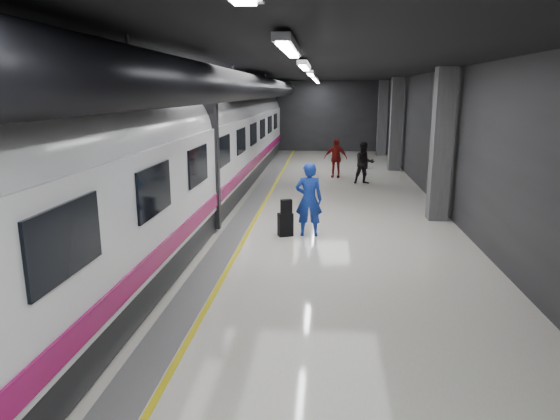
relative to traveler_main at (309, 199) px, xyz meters
name	(u,v)px	position (x,y,z in m)	size (l,w,h in m)	color
ground	(282,233)	(-0.72, 0.13, -1.00)	(40.00, 40.00, 0.00)	silver
platform_hall	(275,101)	(-1.00, 1.09, 2.54)	(10.02, 40.02, 4.51)	black
train	(164,157)	(-3.96, 0.13, 1.07)	(3.05, 38.00, 4.05)	black
traveler_main	(309,199)	(0.00, 0.00, 0.00)	(0.73, 0.48, 1.99)	#174AB3
suitcase_main	(285,225)	(-0.62, -0.10, -0.68)	(0.39, 0.24, 0.63)	black
shoulder_bag	(286,207)	(-0.59, -0.14, -0.18)	(0.29, 0.15, 0.38)	black
traveler_far_a	(364,163)	(2.06, 8.05, -0.12)	(0.86, 0.67, 1.76)	black
traveler_far_b	(336,158)	(0.89, 9.66, -0.12)	(1.03, 0.43, 1.76)	maroon
suitcase_far	(364,163)	(2.40, 12.44, -0.74)	(0.35, 0.23, 0.52)	black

